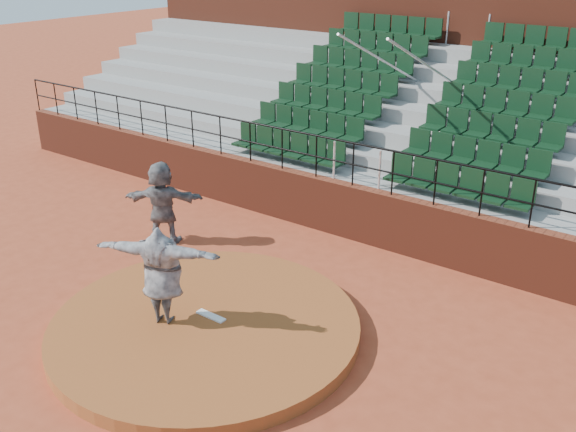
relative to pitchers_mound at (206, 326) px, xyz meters
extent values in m
plane|color=#A94426|center=(0.00, 0.00, -0.12)|extent=(90.00, 90.00, 0.00)
cylinder|color=#9A4E22|center=(0.00, 0.00, 0.00)|extent=(5.50, 5.50, 0.25)
cube|color=white|center=(0.00, 0.15, 0.14)|extent=(0.60, 0.15, 0.03)
cube|color=maroon|center=(0.00, 5.00, 0.53)|extent=(24.00, 0.30, 1.30)
cylinder|color=black|center=(0.00, 5.00, 2.17)|extent=(24.00, 0.05, 0.05)
cylinder|color=black|center=(0.00, 5.00, 1.68)|extent=(24.00, 0.04, 0.04)
cylinder|color=black|center=(-12.00, 5.00, 1.67)|extent=(0.04, 0.04, 1.00)
cylinder|color=black|center=(-11.00, 5.00, 1.67)|extent=(0.04, 0.04, 1.00)
cylinder|color=black|center=(-10.00, 5.00, 1.67)|extent=(0.04, 0.04, 1.00)
cylinder|color=black|center=(-9.00, 5.00, 1.67)|extent=(0.04, 0.04, 1.00)
cylinder|color=black|center=(-8.00, 5.00, 1.67)|extent=(0.04, 0.04, 1.00)
cylinder|color=black|center=(-7.00, 5.00, 1.67)|extent=(0.04, 0.04, 1.00)
cylinder|color=black|center=(-6.00, 5.00, 1.67)|extent=(0.04, 0.04, 1.00)
cylinder|color=black|center=(-5.00, 5.00, 1.67)|extent=(0.04, 0.04, 1.00)
cylinder|color=black|center=(-4.00, 5.00, 1.67)|extent=(0.04, 0.04, 1.00)
cylinder|color=black|center=(-3.00, 5.00, 1.67)|extent=(0.04, 0.04, 1.00)
cylinder|color=black|center=(-2.00, 5.00, 1.67)|extent=(0.04, 0.04, 1.00)
cylinder|color=black|center=(-1.00, 5.00, 1.67)|extent=(0.04, 0.04, 1.00)
cylinder|color=black|center=(0.00, 5.00, 1.67)|extent=(0.04, 0.04, 1.00)
cylinder|color=black|center=(1.00, 5.00, 1.67)|extent=(0.04, 0.04, 1.00)
cylinder|color=black|center=(2.00, 5.00, 1.67)|extent=(0.04, 0.04, 1.00)
cylinder|color=black|center=(3.00, 5.00, 1.67)|extent=(0.04, 0.04, 1.00)
cylinder|color=black|center=(4.00, 5.00, 1.67)|extent=(0.04, 0.04, 1.00)
cube|color=gray|center=(0.00, 5.58, 0.53)|extent=(24.00, 0.85, 1.30)
cube|color=black|center=(-2.25, 5.59, 1.54)|extent=(3.30, 0.48, 0.72)
cube|color=black|center=(2.25, 5.59, 1.54)|extent=(3.30, 0.48, 0.72)
cube|color=gray|center=(0.00, 6.43, 0.73)|extent=(24.00, 0.85, 1.70)
cube|color=black|center=(-2.25, 6.44, 1.94)|extent=(3.30, 0.48, 0.72)
cube|color=black|center=(2.25, 6.44, 1.94)|extent=(3.30, 0.48, 0.72)
cube|color=gray|center=(0.00, 7.28, 0.93)|extent=(24.00, 0.85, 2.10)
cube|color=black|center=(-2.25, 7.29, 2.33)|extent=(3.30, 0.48, 0.72)
cube|color=black|center=(2.25, 7.29, 2.33)|extent=(3.30, 0.48, 0.72)
cube|color=gray|center=(0.00, 8.12, 1.12)|extent=(24.00, 0.85, 2.50)
cube|color=black|center=(-2.25, 8.13, 2.73)|extent=(3.30, 0.48, 0.72)
cube|color=black|center=(2.25, 8.13, 2.73)|extent=(3.30, 0.48, 0.72)
cube|color=gray|center=(0.00, 8.97, 1.33)|extent=(24.00, 0.85, 2.90)
cube|color=black|center=(-2.25, 8.98, 3.14)|extent=(3.30, 0.48, 0.72)
cube|color=black|center=(2.25, 8.98, 3.14)|extent=(3.30, 0.48, 0.72)
cube|color=gray|center=(0.00, 9.82, 1.52)|extent=(24.00, 0.85, 3.30)
cube|color=black|center=(-2.25, 9.83, 3.53)|extent=(3.30, 0.48, 0.72)
cube|color=black|center=(2.25, 9.83, 3.53)|extent=(3.30, 0.48, 0.72)
cube|color=gray|center=(0.00, 10.68, 1.73)|extent=(24.00, 0.85, 3.70)
cube|color=black|center=(-2.25, 10.69, 3.94)|extent=(3.30, 0.48, 0.72)
cube|color=black|center=(2.25, 10.69, 3.94)|extent=(3.30, 0.48, 0.72)
cylinder|color=silver|center=(-0.60, 8.12, 3.28)|extent=(0.06, 5.97, 2.46)
cylinder|color=silver|center=(0.60, 8.12, 3.28)|extent=(0.06, 5.97, 2.46)
cube|color=maroon|center=(0.00, 12.60, 3.43)|extent=(24.00, 3.00, 7.10)
imported|color=black|center=(-0.58, -0.40, 1.03)|extent=(2.30, 1.41, 1.82)
imported|color=black|center=(-3.35, 2.24, 0.85)|extent=(1.83, 1.45, 1.95)
camera|label=1|loc=(6.92, -6.99, 6.34)|focal=40.00mm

